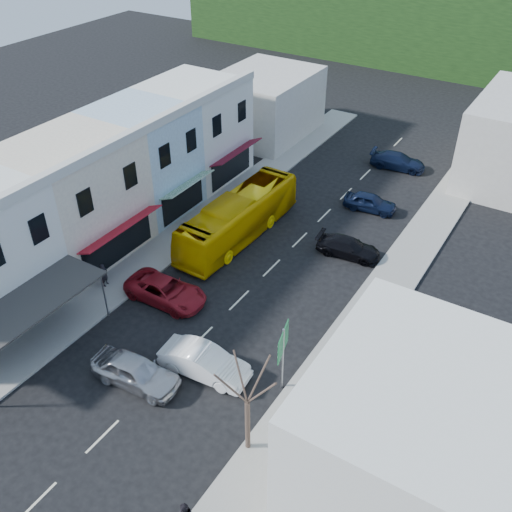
{
  "coord_description": "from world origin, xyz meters",
  "views": [
    {
      "loc": [
        15.41,
        -18.75,
        23.03
      ],
      "look_at": [
        0.0,
        6.0,
        2.2
      ],
      "focal_mm": 40.0,
      "sensor_mm": 36.0,
      "label": 1
    }
  ],
  "objects_px": {
    "pedestrian_left": "(104,274)",
    "street_tree": "(247,402)",
    "car_silver": "(136,373)",
    "car_white": "(205,364)",
    "direction_sign": "(283,360)",
    "traffic_signal": "(467,131)",
    "bus": "(238,218)",
    "car_red": "(166,291)"
  },
  "relations": [
    {
      "from": "bus",
      "to": "car_silver",
      "type": "height_order",
      "value": "bus"
    },
    {
      "from": "pedestrian_left",
      "to": "car_white",
      "type": "bearing_deg",
      "value": -118.9
    },
    {
      "from": "bus",
      "to": "traffic_signal",
      "type": "distance_m",
      "value": 24.11
    },
    {
      "from": "traffic_signal",
      "to": "car_white",
      "type": "bearing_deg",
      "value": 101.52
    },
    {
      "from": "direction_sign",
      "to": "traffic_signal",
      "type": "xyz_separation_m",
      "value": [
        0.28,
        32.7,
        0.41
      ]
    },
    {
      "from": "car_silver",
      "to": "direction_sign",
      "type": "bearing_deg",
      "value": -65.85
    },
    {
      "from": "car_red",
      "to": "street_tree",
      "type": "height_order",
      "value": "street_tree"
    },
    {
      "from": "bus",
      "to": "traffic_signal",
      "type": "bearing_deg",
      "value": 66.62
    },
    {
      "from": "car_red",
      "to": "traffic_signal",
      "type": "xyz_separation_m",
      "value": [
        9.97,
        30.28,
        1.78
      ]
    },
    {
      "from": "bus",
      "to": "car_silver",
      "type": "relative_size",
      "value": 2.64
    },
    {
      "from": "pedestrian_left",
      "to": "street_tree",
      "type": "xyz_separation_m",
      "value": [
        14.35,
        -5.46,
        2.24
      ]
    },
    {
      "from": "bus",
      "to": "car_white",
      "type": "xyz_separation_m",
      "value": [
        5.79,
        -12.12,
        -0.85
      ]
    },
    {
      "from": "car_silver",
      "to": "street_tree",
      "type": "relative_size",
      "value": 0.68
    },
    {
      "from": "car_red",
      "to": "pedestrian_left",
      "type": "distance_m",
      "value": 4.29
    },
    {
      "from": "traffic_signal",
      "to": "car_silver",
      "type": "bearing_deg",
      "value": 97.9
    },
    {
      "from": "pedestrian_left",
      "to": "street_tree",
      "type": "bearing_deg",
      "value": -124.4
    },
    {
      "from": "car_white",
      "to": "traffic_signal",
      "type": "height_order",
      "value": "traffic_signal"
    },
    {
      "from": "car_red",
      "to": "direction_sign",
      "type": "xyz_separation_m",
      "value": [
        9.69,
        -2.42,
        1.37
      ]
    },
    {
      "from": "car_silver",
      "to": "traffic_signal",
      "type": "height_order",
      "value": "traffic_signal"
    },
    {
      "from": "car_silver",
      "to": "car_red",
      "type": "bearing_deg",
      "value": 21.0
    },
    {
      "from": "car_white",
      "to": "traffic_signal",
      "type": "distance_m",
      "value": 34.32
    },
    {
      "from": "car_silver",
      "to": "direction_sign",
      "type": "relative_size",
      "value": 1.06
    },
    {
      "from": "street_tree",
      "to": "traffic_signal",
      "type": "bearing_deg",
      "value": 90.34
    },
    {
      "from": "car_red",
      "to": "direction_sign",
      "type": "height_order",
      "value": "direction_sign"
    },
    {
      "from": "bus",
      "to": "pedestrian_left",
      "type": "xyz_separation_m",
      "value": [
        -4.05,
        -9.42,
        -0.55
      ]
    },
    {
      "from": "car_white",
      "to": "car_red",
      "type": "distance_m",
      "value": 6.79
    },
    {
      "from": "car_silver",
      "to": "pedestrian_left",
      "type": "bearing_deg",
      "value": 49.32
    },
    {
      "from": "street_tree",
      "to": "car_silver",
      "type": "bearing_deg",
      "value": 177.38
    },
    {
      "from": "bus",
      "to": "car_red",
      "type": "xyz_separation_m",
      "value": [
        0.11,
        -8.4,
        -0.85
      ]
    },
    {
      "from": "car_silver",
      "to": "car_white",
      "type": "distance_m",
      "value": 3.61
    },
    {
      "from": "car_white",
      "to": "bus",
      "type": "bearing_deg",
      "value": 20.15
    },
    {
      "from": "car_white",
      "to": "car_red",
      "type": "height_order",
      "value": "same"
    },
    {
      "from": "car_white",
      "to": "car_red",
      "type": "xyz_separation_m",
      "value": [
        -5.69,
        3.72,
        0.0
      ]
    },
    {
      "from": "car_red",
      "to": "street_tree",
      "type": "distance_m",
      "value": 12.34
    },
    {
      "from": "direction_sign",
      "to": "car_red",
      "type": "bearing_deg",
      "value": 151.42
    },
    {
      "from": "car_red",
      "to": "street_tree",
      "type": "xyz_separation_m",
      "value": [
        10.19,
        -6.48,
        2.54
      ]
    },
    {
      "from": "bus",
      "to": "street_tree",
      "type": "height_order",
      "value": "street_tree"
    },
    {
      "from": "direction_sign",
      "to": "traffic_signal",
      "type": "height_order",
      "value": "traffic_signal"
    },
    {
      "from": "car_silver",
      "to": "traffic_signal",
      "type": "xyz_separation_m",
      "value": [
        6.96,
        36.44,
        1.78
      ]
    },
    {
      "from": "bus",
      "to": "street_tree",
      "type": "distance_m",
      "value": 18.17
    },
    {
      "from": "car_red",
      "to": "car_white",
      "type": "bearing_deg",
      "value": -124.45
    },
    {
      "from": "car_silver",
      "to": "pedestrian_left",
      "type": "distance_m",
      "value": 8.82
    }
  ]
}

